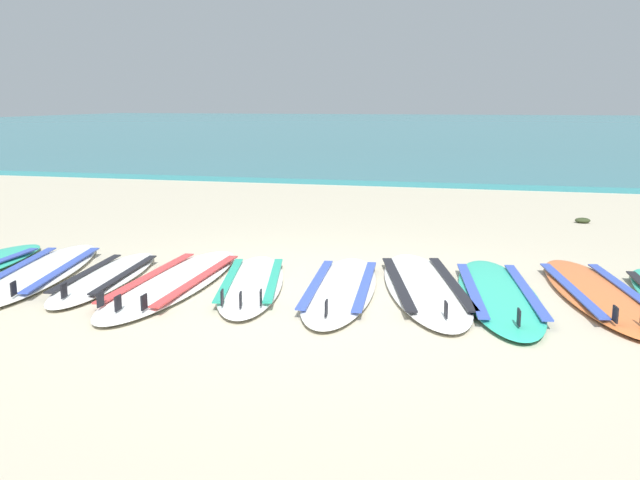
{
  "coord_description": "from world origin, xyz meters",
  "views": [
    {
      "loc": [
        1.39,
        -5.31,
        1.56
      ],
      "look_at": [
        -0.22,
        1.09,
        0.25
      ],
      "focal_mm": 39.85,
      "sensor_mm": 36.0,
      "label": 1
    }
  ],
  "objects": [
    {
      "name": "seaweed_clump_near_shoreline",
      "position": [
        2.47,
        4.23,
        0.03
      ],
      "size": [
        0.19,
        0.15,
        0.07
      ],
      "primitive_type": "ellipsoid",
      "color": "#2D381E",
      "rests_on": "ground"
    },
    {
      "name": "surfboard_1",
      "position": [
        -2.56,
        0.08,
        0.04
      ],
      "size": [
        1.15,
        2.52,
        0.18
      ],
      "color": "silver",
      "rests_on": "ground"
    },
    {
      "name": "surfboard_6",
      "position": [
        0.84,
        0.43,
        0.04
      ],
      "size": [
        1.22,
        2.54,
        0.18
      ],
      "color": "white",
      "rests_on": "ground"
    },
    {
      "name": "surfboard_8",
      "position": [
        2.21,
        0.55,
        0.04
      ],
      "size": [
        1.03,
        2.46,
        0.18
      ],
      "color": "orange",
      "rests_on": "ground"
    },
    {
      "name": "surfboard_4",
      "position": [
        -0.59,
        0.17,
        0.04
      ],
      "size": [
        1.01,
        2.14,
        0.18
      ],
      "color": "white",
      "rests_on": "ground"
    },
    {
      "name": "surfboard_2",
      "position": [
        -1.89,
        0.06,
        0.04
      ],
      "size": [
        0.75,
        2.03,
        0.18
      ],
      "color": "white",
      "rests_on": "ground"
    },
    {
      "name": "surfboard_5",
      "position": [
        0.17,
        0.2,
        0.04
      ],
      "size": [
        0.79,
        2.29,
        0.18
      ],
      "color": "silver",
      "rests_on": "ground"
    },
    {
      "name": "surfboard_3",
      "position": [
        -1.25,
        0.07,
        0.04
      ],
      "size": [
        0.71,
        2.53,
        0.18
      ],
      "color": "white",
      "rests_on": "ground"
    },
    {
      "name": "sea",
      "position": [
        0.0,
        37.47,
        0.05
      ],
      "size": [
        80.0,
        60.0,
        0.1
      ],
      "primitive_type": "cube",
      "color": "teal",
      "rests_on": "ground"
    },
    {
      "name": "surfboard_7",
      "position": [
        1.43,
        0.35,
        0.04
      ],
      "size": [
        0.93,
        2.43,
        0.18
      ],
      "color": "#2DB793",
      "rests_on": "ground"
    },
    {
      "name": "ground_plane",
      "position": [
        0.0,
        0.0,
        0.0
      ],
      "size": [
        80.0,
        80.0,
        0.0
      ],
      "primitive_type": "plane",
      "color": "#B7AD93"
    }
  ]
}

